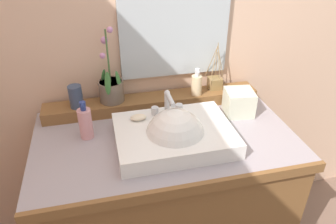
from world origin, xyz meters
TOP-DOWN VIEW (x-y plane):
  - wall_back at (0.00, 0.43)m, footprint 3.02×0.20m
  - vanity_cabinet at (0.00, -0.00)m, footprint 1.13×0.66m
  - back_ledge at (0.00, 0.25)m, footprint 1.06×0.12m
  - sink_basin at (0.03, -0.07)m, footprint 0.48×0.36m
  - soap_bar at (-0.11, 0.04)m, footprint 0.07×0.04m
  - potted_plant at (-0.20, 0.26)m, footprint 0.12×0.13m
  - soap_dispenser at (0.21, 0.23)m, footprint 0.05×0.05m
  - tumbler_cup at (-0.36, 0.24)m, footprint 0.06×0.06m
  - reed_diffuser at (0.33, 0.27)m, footprint 0.09×0.09m
  - lotion_bottle at (-0.33, 0.07)m, footprint 0.06×0.06m
  - tissue_box at (0.39, 0.10)m, footprint 0.15×0.15m
  - mirror at (0.12, 0.32)m, footprint 0.53×0.02m

SIDE VIEW (x-z plane):
  - vanity_cabinet at x=0.00m, z-range 0.00..0.84m
  - back_ledge at x=0.00m, z-range 0.84..0.90m
  - sink_basin at x=0.03m, z-range 0.73..1.01m
  - tissue_box at x=0.39m, z-range 0.84..0.96m
  - lotion_bottle at x=-0.33m, z-range 0.82..1.00m
  - soap_bar at x=-0.11m, z-range 0.91..0.93m
  - reed_diffuser at x=0.33m, z-range 0.81..1.05m
  - tumbler_cup at x=-0.36m, z-range 0.90..1.00m
  - soap_dispenser at x=0.21m, z-range 0.88..1.02m
  - potted_plant at x=-0.20m, z-range 0.78..1.15m
  - mirror at x=0.12m, z-range 0.98..1.44m
  - wall_back at x=0.00m, z-range 0.00..2.44m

